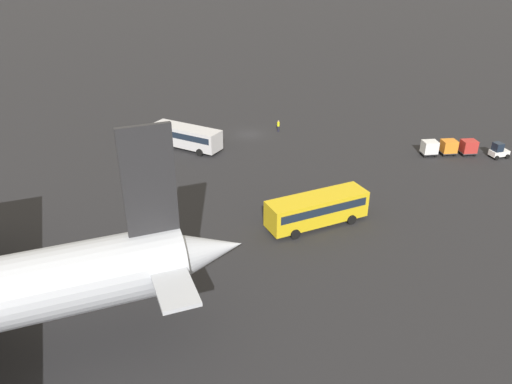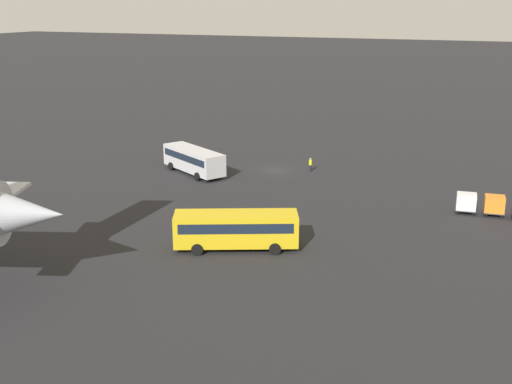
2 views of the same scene
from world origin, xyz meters
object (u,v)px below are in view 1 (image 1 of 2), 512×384
Objects in this scene: shuttle_bus_far at (317,208)px; worker_person at (278,126)px; shuttle_bus_near at (186,136)px; cargo_cart_red at (469,146)px; baggage_tug at (499,151)px; cargo_cart_orange at (449,146)px; cargo_cart_white at (430,147)px.

shuttle_bus_far is 6.23× the size of worker_person.
shuttle_bus_near is 38.14m from cargo_cart_red.
baggage_tug is 6.42m from cargo_cart_orange.
worker_person is 0.80× the size of cargo_cart_white.
shuttle_bus_far is at bearing 38.17° from cargo_cart_red.
shuttle_bus_far reaches higher than baggage_tug.
baggage_tug is (-41.67, 4.16, -0.91)m from shuttle_bus_near.
cargo_cart_white is at bearing 5.25° from cargo_cart_orange.
cargo_cart_red is at bearing -30.35° from baggage_tug.
worker_person is (2.22, -27.46, -1.04)m from shuttle_bus_far.
shuttle_bus_far reaches higher than cargo_cart_red.
cargo_cart_white is (-32.69, 3.33, -0.66)m from shuttle_bus_near.
shuttle_bus_near reaches higher than cargo_cart_red.
cargo_cart_red is 1.00× the size of cargo_cart_orange.
cargo_cart_white is at bearing 1.93° from cargo_cart_red.
cargo_cart_red and cargo_cart_orange have the same top height.
cargo_cart_white is at bearing 153.51° from worker_person.
shuttle_bus_near is 41.88m from baggage_tug.
shuttle_bus_near is 5.84× the size of worker_person.
cargo_cart_red and cargo_cart_white have the same top height.
shuttle_bus_near is 0.94× the size of shuttle_bus_far.
shuttle_bus_far reaches higher than worker_person.
worker_person is at bearing -21.05° from cargo_cart_red.
baggage_tug reaches higher than cargo_cart_white.
shuttle_bus_far reaches higher than shuttle_bus_near.
baggage_tug is at bearing 170.34° from cargo_cart_orange.
shuttle_bus_far is at bearing 156.32° from shuttle_bus_near.
baggage_tug is 1.23× the size of cargo_cart_red.
cargo_cart_white is (2.66, 0.24, 0.00)m from cargo_cart_orange.
shuttle_bus_near reaches higher than baggage_tug.
baggage_tug is 1.23× the size of cargo_cart_white.
shuttle_bus_near is 4.69× the size of cargo_cart_white.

